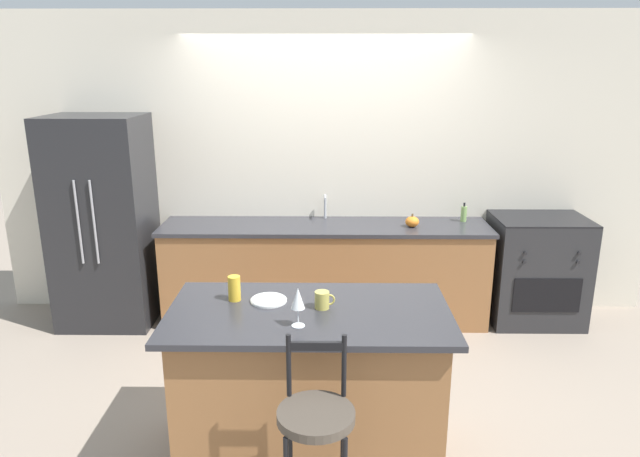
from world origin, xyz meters
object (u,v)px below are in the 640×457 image
object	(u,v)px
dinner_plate	(269,300)
tumbler_cup	(234,288)
refrigerator	(104,222)
coffee_mug	(322,300)
oven_range	(536,270)
pumpkin_decoration	(412,222)
wine_glass	(298,299)
soap_bottle	(464,214)
bar_stool_near	(316,439)

from	to	relation	value
dinner_plate	tumbler_cup	xyz separation A→B (m)	(-0.20, 0.02, 0.06)
refrigerator	coffee_mug	world-z (taller)	refrigerator
refrigerator	oven_range	size ratio (longest dim) A/B	1.91
dinner_plate	coffee_mug	size ratio (longest dim) A/B	1.83
dinner_plate	pumpkin_decoration	world-z (taller)	pumpkin_decoration
wine_glass	coffee_mug	world-z (taller)	wine_glass
dinner_plate	soap_bottle	xyz separation A→B (m)	(1.56, 1.90, 0.03)
oven_range	tumbler_cup	distance (m)	3.02
bar_stool_near	coffee_mug	distance (m)	0.81
wine_glass	oven_range	bearing A→B (deg)	45.98
oven_range	bar_stool_near	world-z (taller)	bar_stool_near
pumpkin_decoration	refrigerator	bearing A→B (deg)	179.51
oven_range	coffee_mug	distance (m)	2.70
refrigerator	dinner_plate	size ratio (longest dim) A/B	8.72
tumbler_cup	wine_glass	bearing A→B (deg)	-41.26
wine_glass	soap_bottle	bearing A→B (deg)	58.22
refrigerator	wine_glass	bearing A→B (deg)	-48.78
tumbler_cup	pumpkin_decoration	size ratio (longest dim) A/B	1.24
refrigerator	wine_glass	size ratio (longest dim) A/B	8.58
refrigerator	dinner_plate	distance (m)	2.37
wine_glass	tumbler_cup	bearing A→B (deg)	138.74
bar_stool_near	refrigerator	bearing A→B (deg)	126.81
refrigerator	pumpkin_decoration	size ratio (longest dim) A/B	15.64
bar_stool_near	soap_bottle	world-z (taller)	soap_bottle
refrigerator	oven_range	xyz separation A→B (m)	(3.83, 0.03, -0.44)
refrigerator	tumbler_cup	bearing A→B (deg)	-50.50
oven_range	coffee_mug	xyz separation A→B (m)	(-1.90, -1.86, 0.50)
tumbler_cup	soap_bottle	distance (m)	2.57
soap_bottle	refrigerator	bearing A→B (deg)	-177.13
oven_range	tumbler_cup	size ratio (longest dim) A/B	6.59
wine_glass	dinner_plate	bearing A→B (deg)	120.20
pumpkin_decoration	oven_range	bearing A→B (deg)	2.85
refrigerator	tumbler_cup	size ratio (longest dim) A/B	12.59
refrigerator	soap_bottle	bearing A→B (deg)	2.87
refrigerator	coffee_mug	distance (m)	2.66
wine_glass	tumbler_cup	world-z (taller)	wine_glass
bar_stool_near	tumbler_cup	distance (m)	1.04
coffee_mug	tumbler_cup	distance (m)	0.52
oven_range	soap_bottle	xyz separation A→B (m)	(-0.65, 0.13, 0.48)
coffee_mug	pumpkin_decoration	world-z (taller)	coffee_mug
pumpkin_decoration	soap_bottle	size ratio (longest dim) A/B	0.69
dinner_plate	wine_glass	world-z (taller)	wine_glass
wine_glass	refrigerator	bearing A→B (deg)	131.22
tumbler_cup	refrigerator	bearing A→B (deg)	129.50
pumpkin_decoration	coffee_mug	bearing A→B (deg)	-112.90
coffee_mug	soap_bottle	world-z (taller)	soap_bottle
oven_range	dinner_plate	world-z (taller)	oven_range
tumbler_cup	soap_bottle	world-z (taller)	tumbler_cup
bar_stool_near	wine_glass	xyz separation A→B (m)	(-0.10, 0.49, 0.48)
dinner_plate	wine_glass	distance (m)	0.40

